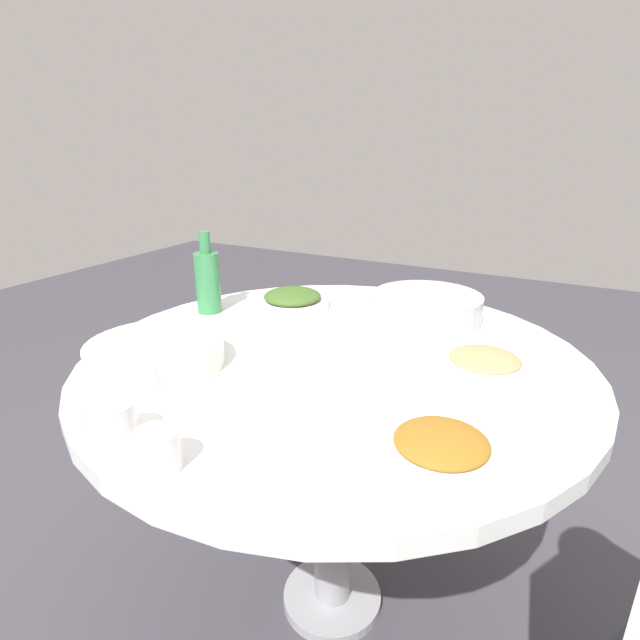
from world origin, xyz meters
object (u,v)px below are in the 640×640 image
Objects in this scene: dish_shrimp at (484,363)px; tea_cup_far at (113,423)px; round_dining_table at (334,389)px; green_bottle at (208,280)px; dish_greens at (293,299)px; dish_stirfry at (441,446)px; rice_bowl at (426,307)px; soup_bowl at (156,354)px; tea_cup_near at (158,451)px.

tea_cup_far reaches higher than dish_shrimp.
tea_cup_far reaches higher than round_dining_table.
dish_greens is at bearing -50.85° from green_bottle.
dish_stirfry is 0.80m from dish_greens.
rice_bowl is 1.54× the size of dish_stirfry.
tea_cup_far is at bearing 161.90° from round_dining_table.
rice_bowl is 0.64m from dish_stirfry.
soup_bowl is 0.65m from dish_stirfry.
rice_bowl is 0.72m from soup_bowl.
rice_bowl is 0.87m from tea_cup_far.
green_bottle reaches higher than dish_greens.
dish_greens is (-0.06, 0.39, -0.02)m from rice_bowl.
round_dining_table is at bearing -4.81° from tea_cup_near.
green_bottle reaches higher than soup_bowl.
soup_bowl is 4.40× the size of tea_cup_near.
round_dining_table is 0.42m from soup_bowl.
tea_cup_near is at bearing 168.79° from rice_bowl.
dish_greens is 0.94× the size of green_bottle.
rice_bowl is 1.28× the size of green_bottle.
dish_stirfry is at bearing -57.68° from tea_cup_near.
tea_cup_near reaches higher than soup_bowl.
rice_bowl is 4.41× the size of tea_cup_near.
tea_cup_far is at bearing 139.11° from dish_shrimp.
round_dining_table is 3.92× the size of soup_bowl.
dish_stirfry is at bearing -116.27° from green_bottle.
tea_cup_near is at bearing -99.64° from tea_cup_far.
dish_stirfry is 2.49× the size of tea_cup_far.
dish_shrimp is at bearing -78.20° from round_dining_table.
tea_cup_far is at bearing -147.99° from soup_bowl.
soup_bowl is 0.50m from dish_greens.
round_dining_table is at bearing 101.80° from dish_shrimp.
tea_cup_near is (-0.77, -0.22, 0.01)m from dish_greens.
tea_cup_far reaches higher than dish_greens.
dish_stirfry is at bearing -161.37° from rice_bowl.
dish_shrimp is 0.91× the size of green_bottle.
dish_shrimp is (-0.25, -0.20, -0.02)m from rice_bowl.
dish_greens reaches higher than dish_stirfry.
dish_shrimp is (0.07, -0.33, 0.11)m from round_dining_table.
green_bottle is at bearing 21.30° from soup_bowl.
soup_bowl is at bearing 141.74° from rice_bowl.
tea_cup_far is (-0.25, -0.16, 0.01)m from soup_bowl.
green_bottle is at bearing 63.73° from dish_stirfry.
green_bottle is (-0.15, 0.19, 0.07)m from dish_greens.
tea_cup_far is (-0.50, 0.16, 0.13)m from round_dining_table.
green_bottle is at bearing 87.47° from dish_shrimp.
soup_bowl is 1.35× the size of dish_greens.
soup_bowl is at bearing 45.34° from tea_cup_near.
rice_bowl is at bearing -69.37° from green_bottle.
soup_bowl reaches higher than dish_stirfry.
round_dining_table is 0.54m from tea_cup_far.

